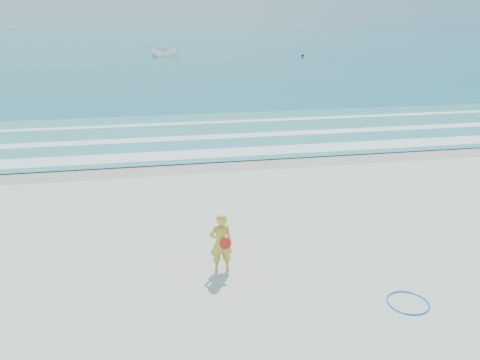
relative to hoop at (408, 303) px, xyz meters
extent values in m
plane|color=silver|center=(-2.88, 1.64, -0.02)|extent=(400.00, 400.00, 0.00)
cube|color=#B2A893|center=(-2.88, 10.64, -0.01)|extent=(400.00, 2.40, 0.00)
cube|color=#19727F|center=(-2.88, 106.64, 0.00)|extent=(400.00, 190.00, 0.04)
cube|color=#59B7AD|center=(-2.88, 15.64, 0.03)|extent=(400.00, 10.00, 0.01)
cube|color=white|center=(-2.88, 11.94, 0.04)|extent=(400.00, 1.40, 0.01)
cube|color=white|center=(-2.88, 14.84, 0.04)|extent=(400.00, 0.90, 0.01)
cube|color=white|center=(-2.88, 18.14, 0.04)|extent=(400.00, 0.60, 0.01)
torus|color=#0D75EB|center=(0.00, 0.00, 0.00)|extent=(0.95, 0.95, 0.03)
imported|color=white|center=(-2.89, 61.98, 0.83)|extent=(4.22, 1.74, 1.61)
sphere|color=black|center=(16.49, 58.54, 0.21)|extent=(0.37, 0.37, 0.37)
imported|color=gold|center=(-3.73, 2.07, 0.73)|extent=(0.57, 0.39, 1.49)
cylinder|color=red|center=(-3.65, 1.89, 0.80)|extent=(0.27, 0.08, 0.27)
camera|label=1|loc=(-5.11, -7.73, 5.83)|focal=35.00mm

